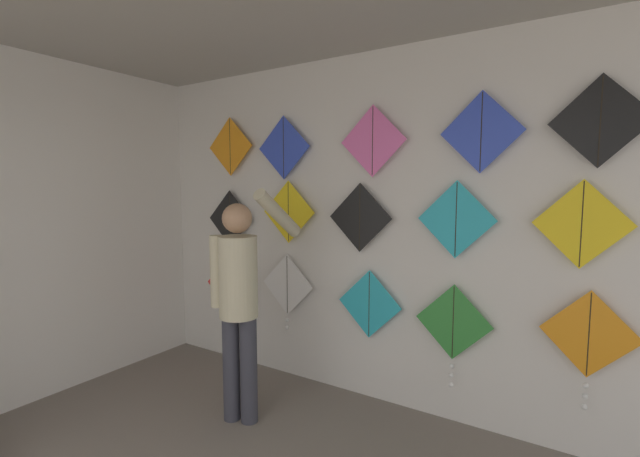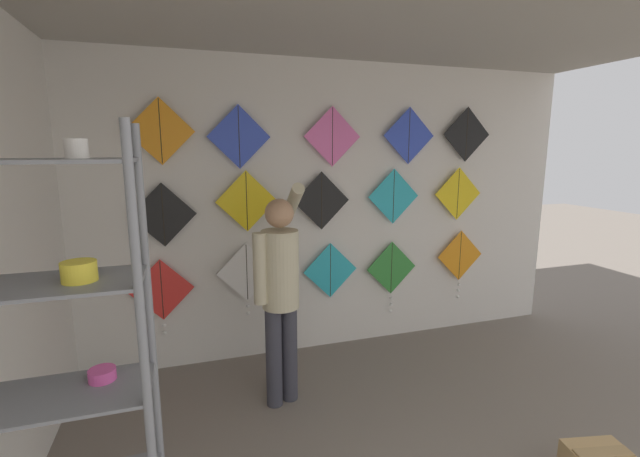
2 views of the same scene
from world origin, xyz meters
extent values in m
cube|color=silver|center=(0.00, 3.85, 1.40)|extent=(5.32, 0.06, 2.80)
cylinder|color=#383842|center=(-0.71, 2.95, 0.40)|extent=(0.13, 0.13, 0.80)
cylinder|color=#383842|center=(-0.57, 2.99, 0.40)|extent=(0.13, 0.13, 0.80)
cylinder|color=beige|center=(-0.64, 2.97, 1.09)|extent=(0.28, 0.28, 0.60)
sphere|color=tan|center=(-0.64, 2.97, 1.52)|extent=(0.22, 0.22, 0.22)
cylinder|color=beige|center=(-0.80, 2.92, 1.13)|extent=(0.10, 0.10, 0.53)
cylinder|color=beige|center=(-0.48, 3.24, 1.54)|extent=(0.10, 0.49, 0.39)
cube|color=red|center=(-1.53, 3.76, 0.77)|extent=(0.55, 0.01, 0.55)
cylinder|color=black|center=(-1.53, 3.75, 0.77)|extent=(0.01, 0.01, 0.53)
sphere|color=white|center=(-1.53, 3.75, 0.44)|extent=(0.04, 0.04, 0.04)
sphere|color=white|center=(-1.53, 3.75, 0.37)|extent=(0.04, 0.04, 0.04)
cube|color=white|center=(-0.79, 3.76, 0.86)|extent=(0.55, 0.01, 0.55)
cylinder|color=black|center=(-0.79, 3.75, 0.86)|extent=(0.01, 0.01, 0.53)
sphere|color=white|center=(-0.79, 3.75, 0.54)|extent=(0.04, 0.04, 0.04)
sphere|color=white|center=(-0.79, 3.75, 0.47)|extent=(0.04, 0.04, 0.04)
cube|color=#28B2C6|center=(0.03, 3.76, 0.81)|extent=(0.55, 0.01, 0.55)
cylinder|color=black|center=(0.03, 3.75, 0.81)|extent=(0.01, 0.01, 0.53)
cube|color=#338C38|center=(0.71, 3.76, 0.77)|extent=(0.55, 0.01, 0.55)
cylinder|color=black|center=(0.71, 3.75, 0.77)|extent=(0.01, 0.01, 0.53)
sphere|color=white|center=(0.71, 3.75, 0.45)|extent=(0.04, 0.04, 0.04)
sphere|color=white|center=(0.71, 3.75, 0.38)|extent=(0.04, 0.04, 0.04)
sphere|color=white|center=(0.71, 3.75, 0.31)|extent=(0.04, 0.04, 0.04)
cube|color=orange|center=(1.53, 3.76, 0.84)|extent=(0.55, 0.01, 0.55)
cylinder|color=black|center=(1.53, 3.75, 0.84)|extent=(0.01, 0.01, 0.53)
sphere|color=white|center=(1.53, 3.75, 0.51)|extent=(0.04, 0.04, 0.04)
sphere|color=white|center=(1.53, 3.75, 0.44)|extent=(0.04, 0.04, 0.04)
sphere|color=white|center=(1.53, 3.75, 0.37)|extent=(0.04, 0.04, 0.04)
cube|color=black|center=(-1.48, 3.76, 1.43)|extent=(0.55, 0.01, 0.55)
cylinder|color=black|center=(-1.48, 3.75, 1.43)|extent=(0.01, 0.01, 0.53)
cube|color=yellow|center=(-0.77, 3.76, 1.52)|extent=(0.55, 0.01, 0.55)
cylinder|color=black|center=(-0.77, 3.75, 1.52)|extent=(0.01, 0.01, 0.53)
cube|color=black|center=(-0.06, 3.76, 1.50)|extent=(0.55, 0.01, 0.55)
cylinder|color=black|center=(-0.06, 3.75, 1.50)|extent=(0.01, 0.01, 0.53)
cube|color=#28B2C6|center=(0.70, 3.76, 1.52)|extent=(0.55, 0.01, 0.55)
cylinder|color=black|center=(0.70, 3.75, 1.52)|extent=(0.01, 0.01, 0.53)
cube|color=yellow|center=(1.46, 3.76, 1.52)|extent=(0.55, 0.01, 0.55)
cylinder|color=black|center=(1.46, 3.75, 1.52)|extent=(0.01, 0.01, 0.53)
cube|color=orange|center=(-1.46, 3.76, 2.13)|extent=(0.55, 0.01, 0.55)
cylinder|color=black|center=(-1.46, 3.75, 2.13)|extent=(0.01, 0.01, 0.53)
cube|color=blue|center=(-0.82, 3.76, 2.09)|extent=(0.55, 0.01, 0.55)
cylinder|color=black|center=(-0.82, 3.75, 2.09)|extent=(0.01, 0.01, 0.53)
cube|color=pink|center=(0.05, 3.76, 2.10)|extent=(0.55, 0.01, 0.55)
cylinder|color=black|center=(0.05, 3.75, 2.10)|extent=(0.01, 0.01, 0.53)
cube|color=blue|center=(0.85, 3.76, 2.11)|extent=(0.55, 0.01, 0.55)
cylinder|color=black|center=(0.85, 3.75, 2.11)|extent=(0.01, 0.01, 0.53)
cube|color=black|center=(1.52, 3.76, 2.13)|extent=(0.55, 0.01, 0.55)
cylinder|color=black|center=(1.52, 3.75, 2.13)|extent=(0.01, 0.01, 0.53)
camera|label=1|loc=(1.50, 0.71, 1.75)|focal=24.00mm
camera|label=2|loc=(-1.31, -0.08, 1.99)|focal=24.00mm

